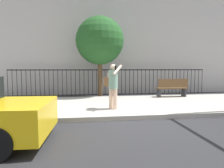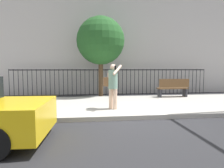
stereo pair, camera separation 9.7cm
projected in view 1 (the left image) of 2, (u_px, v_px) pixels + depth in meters
name	position (u px, v px, depth m)	size (l,w,h in m)	color
ground_plane	(135.00, 120.00, 6.22)	(60.00, 60.00, 0.00)	#28282B
sidewalk	(123.00, 105.00, 8.39)	(28.00, 4.40, 0.15)	#B2ADA3
building_facade	(107.00, 8.00, 14.12)	(28.00, 4.00, 12.06)	#BCB7B2
iron_fence	(111.00, 79.00, 11.96)	(12.03, 0.04, 1.60)	black
pedestrian_on_phone	(113.00, 83.00, 7.19)	(0.68, 0.68, 1.66)	beige
street_bench	(172.00, 87.00, 10.23)	(1.60, 0.45, 0.95)	brown
street_tree_near	(100.00, 41.00, 10.73)	(2.64, 2.64, 4.48)	#4C3823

